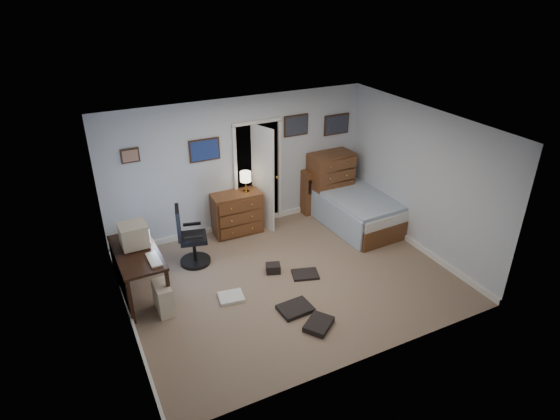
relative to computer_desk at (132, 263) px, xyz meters
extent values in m
cube|color=gray|center=(2.29, -0.63, -0.60)|extent=(5.00, 4.00, 0.02)
cube|color=black|center=(0.09, 0.00, 0.16)|extent=(0.65, 1.34, 0.04)
cube|color=black|center=(-0.16, -0.63, -0.23)|extent=(0.05, 0.05, 0.72)
cube|color=black|center=(0.37, -0.61, -0.23)|extent=(0.05, 0.05, 0.72)
cube|color=black|center=(-0.19, 0.62, -0.23)|extent=(0.05, 0.05, 0.72)
cube|color=black|center=(0.34, 0.63, -0.23)|extent=(0.05, 0.05, 0.72)
cube|color=black|center=(-0.19, -0.01, -0.18)|extent=(0.06, 1.22, 0.51)
cube|color=beige|center=(0.11, 0.15, 0.37)|extent=(0.40, 0.38, 0.35)
cube|color=#8CB2F2|center=(0.31, 0.16, 0.37)|extent=(0.02, 0.29, 0.22)
cube|color=beige|center=(0.11, 0.15, 0.19)|extent=(0.26, 0.26, 0.02)
cube|color=beige|center=(0.27, -0.35, 0.19)|extent=(0.16, 0.41, 0.02)
cube|color=beige|center=(0.29, -0.55, -0.36)|extent=(0.21, 0.43, 0.46)
cube|color=black|center=(0.40, -0.54, -0.36)|extent=(0.01, 0.31, 0.36)
cylinder|color=black|center=(1.08, 0.48, -0.56)|extent=(0.62, 0.62, 0.06)
cylinder|color=black|center=(1.08, 0.48, -0.34)|extent=(0.07, 0.07, 0.39)
cube|color=black|center=(1.08, 0.48, -0.11)|extent=(0.52, 0.52, 0.08)
cube|color=black|center=(0.87, 0.53, 0.20)|extent=(0.15, 0.40, 0.54)
cube|color=black|center=(1.02, 0.25, 0.03)|extent=(0.30, 0.12, 0.04)
cube|color=black|center=(1.13, 0.71, 0.03)|extent=(0.30, 0.12, 0.04)
cube|color=maroon|center=(-0.03, 1.58, -0.19)|extent=(0.17, 0.17, 0.79)
cube|color=brown|center=(2.11, 1.15, -0.19)|extent=(0.92, 0.48, 0.80)
cylinder|color=gold|center=(2.31, 1.15, 0.22)|extent=(0.12, 0.12, 0.02)
cylinder|color=gold|center=(2.31, 1.15, 0.34)|extent=(0.02, 0.02, 0.24)
cylinder|color=beige|center=(2.31, 1.15, 0.51)|extent=(0.21, 0.21, 0.18)
cube|color=black|center=(2.64, 1.67, 0.41)|extent=(0.90, 0.60, 2.00)
cube|color=white|center=(2.19, 1.34, 0.41)|extent=(0.06, 0.05, 2.00)
cube|color=white|center=(3.09, 1.34, 0.41)|extent=(0.06, 0.05, 2.00)
cube|color=white|center=(2.64, 1.34, 1.43)|extent=(0.96, 0.05, 0.06)
cube|color=white|center=(2.60, 1.24, 0.41)|extent=(0.31, 0.77, 2.00)
sphere|color=gold|center=(2.91, 1.08, 0.41)|extent=(0.06, 0.06, 0.06)
cube|color=brown|center=(4.12, 1.12, 0.04)|extent=(0.89, 0.56, 1.26)
cube|color=brown|center=(4.08, 1.25, -0.12)|extent=(1.04, 0.28, 0.93)
cube|color=black|center=(4.09, 1.17, 0.05)|extent=(0.95, 0.12, 0.31)
cube|color=maroon|center=(4.09, 1.17, 0.01)|extent=(0.83, 0.14, 0.23)
cube|color=brown|center=(4.29, 0.53, -0.40)|extent=(1.15, 2.15, 0.37)
cube|color=white|center=(4.29, 0.53, -0.12)|extent=(1.10, 2.11, 0.19)
cube|color=#597CA5|center=(4.30, 0.43, -0.01)|extent=(1.20, 1.84, 0.11)
cube|color=#597CA5|center=(3.74, 0.40, -0.29)|extent=(0.12, 1.79, 0.57)
cube|color=#648DA0|center=(4.26, 1.32, 0.03)|extent=(0.60, 0.43, 0.14)
cube|color=#331E11|center=(0.39, 1.35, 1.16)|extent=(0.30, 0.03, 0.24)
cube|color=#9D6455|center=(0.39, 1.34, 1.16)|extent=(0.25, 0.01, 0.19)
cube|color=#331E11|center=(1.64, 1.35, 1.06)|extent=(0.55, 0.03, 0.40)
cube|color=#0C115A|center=(1.64, 1.34, 1.06)|extent=(0.50, 0.01, 0.35)
cube|color=#331E11|center=(3.44, 1.35, 1.26)|extent=(0.50, 0.03, 0.40)
cube|color=black|center=(3.44, 1.34, 1.26)|extent=(0.45, 0.01, 0.35)
cube|color=#331E11|center=(4.34, 1.35, 1.16)|extent=(0.55, 0.03, 0.40)
cube|color=black|center=(4.34, 1.34, 1.16)|extent=(0.50, 0.01, 0.35)
cube|color=black|center=(2.13, -1.84, -0.55)|extent=(0.52, 0.50, 0.08)
cube|color=black|center=(2.00, -1.38, -0.56)|extent=(0.49, 0.39, 0.06)
cube|color=black|center=(2.14, -0.36, -0.51)|extent=(0.28, 0.25, 0.15)
cube|color=silver|center=(1.26, -0.71, -0.56)|extent=(0.41, 0.37, 0.05)
cube|color=black|center=(2.56, -0.68, -0.57)|extent=(0.49, 0.42, 0.04)
camera|label=1|loc=(-0.60, -6.14, 3.81)|focal=30.00mm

